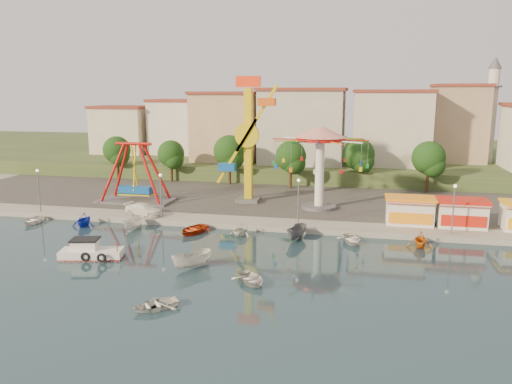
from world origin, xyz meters
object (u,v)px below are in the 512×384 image
(cabin_motorboat, at_px, (90,253))
(kamikaze_tower, at_px, (250,143))
(rowboat_a, at_px, (251,279))
(skiff, at_px, (192,260))
(wave_swinger, at_px, (320,149))
(pirate_ship_ride, at_px, (135,174))
(van, at_px, (144,209))

(cabin_motorboat, bearing_deg, kamikaze_tower, 54.40)
(kamikaze_tower, distance_m, rowboat_a, 28.58)
(rowboat_a, relative_size, skiff, 0.88)
(kamikaze_tower, bearing_deg, wave_swinger, -10.71)
(kamikaze_tower, height_order, skiff, kamikaze_tower)
(kamikaze_tower, relative_size, wave_swinger, 1.42)
(kamikaze_tower, relative_size, cabin_motorboat, 2.77)
(cabin_motorboat, relative_size, skiff, 1.47)
(wave_swinger, xyz_separation_m, cabin_motorboat, (-19.00, -22.08, -7.67))
(pirate_ship_ride, relative_size, rowboat_a, 2.83)
(pirate_ship_ride, bearing_deg, rowboat_a, -48.07)
(wave_swinger, relative_size, van, 2.43)
(rowboat_a, bearing_deg, pirate_ship_ride, 94.46)
(wave_swinger, distance_m, skiff, 25.47)
(kamikaze_tower, bearing_deg, cabin_motorboat, -112.10)
(wave_swinger, relative_size, skiff, 2.87)
(kamikaze_tower, relative_size, skiff, 4.08)
(wave_swinger, height_order, cabin_motorboat, wave_swinger)
(pirate_ship_ride, bearing_deg, van, -57.67)
(kamikaze_tower, xyz_separation_m, van, (-10.83, -9.69, -7.24))
(kamikaze_tower, height_order, rowboat_a, kamikaze_tower)
(cabin_motorboat, height_order, skiff, cabin_motorboat)
(skiff, bearing_deg, pirate_ship_ride, 164.32)
(kamikaze_tower, height_order, van, kamikaze_tower)
(kamikaze_tower, distance_m, cabin_motorboat, 26.95)
(skiff, bearing_deg, kamikaze_tower, 129.48)
(rowboat_a, xyz_separation_m, skiff, (-5.79, 2.23, 0.41))
(wave_swinger, bearing_deg, skiff, -111.44)
(pirate_ship_ride, xyz_separation_m, van, (4.25, -6.71, -3.10))
(kamikaze_tower, xyz_separation_m, cabin_motorboat, (-9.68, -23.84, -8.00))
(skiff, xyz_separation_m, van, (-11.24, 14.75, 0.51))
(cabin_motorboat, distance_m, skiff, 10.12)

